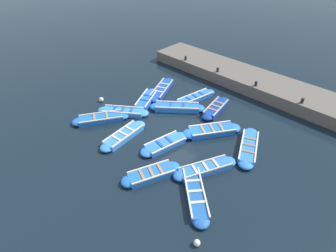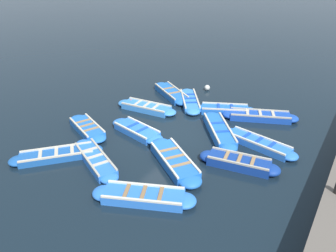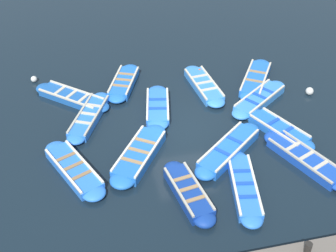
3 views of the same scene
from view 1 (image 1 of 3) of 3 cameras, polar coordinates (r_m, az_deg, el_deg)
ground_plane at (r=16.69m, az=1.14°, el=-0.56°), size 120.00×120.00×0.00m
boat_far_corner at (r=14.05m, az=8.11°, el=-9.13°), size 3.56×2.22×0.37m
boat_centre at (r=16.13m, az=-9.62°, el=-2.05°), size 3.59×1.19×0.37m
boat_mid_row at (r=17.82m, az=-14.38°, el=1.57°), size 3.60×2.69×0.41m
boat_outer_left at (r=12.95m, az=5.95°, el=-14.30°), size 3.10×3.36×0.35m
boat_alongside at (r=18.54m, az=10.37°, el=3.81°), size 3.33×1.31×0.43m
boat_near_quay at (r=19.30m, az=-4.75°, el=5.73°), size 3.30×2.15×0.40m
boat_broadside at (r=15.31m, az=-0.73°, el=-3.96°), size 3.30×1.47×0.37m
boat_tucked at (r=18.33m, az=2.01°, el=4.05°), size 3.06×3.48×0.45m
boat_inner_gap at (r=18.20m, az=-9.79°, el=3.08°), size 2.73×3.34×0.39m
boat_end_of_row at (r=15.78m, az=17.12°, el=-4.42°), size 3.69×2.27×0.39m
boat_outer_right at (r=20.53m, az=-1.37°, el=7.95°), size 3.85×2.29×0.40m
boat_bow_out at (r=16.43m, az=9.51°, el=-1.04°), size 3.61×2.86×0.44m
boat_drifting at (r=13.66m, az=-3.67°, el=-10.40°), size 3.26×1.99×0.38m
boat_stern_in at (r=19.57m, az=5.94°, el=6.09°), size 3.74×1.39×0.37m
quay_wall at (r=22.50m, az=16.13°, el=10.03°), size 3.38×16.73×0.89m
bollard_north at (r=19.59m, az=27.22°, el=4.95°), size 0.20×0.20×0.35m
bollard_mid_north at (r=20.51m, az=18.60°, el=8.73°), size 0.20×0.20×0.35m
bollard_mid_south at (r=21.92m, az=10.75°, el=11.94°), size 0.20×0.20×0.35m
bollard_south at (r=23.73m, az=3.84°, el=14.53°), size 0.20×0.20×0.35m
buoy_orange_near at (r=19.86m, az=-14.32°, el=5.61°), size 0.35×0.35×0.35m
buoy_yellow_far at (r=11.59m, az=6.31°, el=-23.96°), size 0.28×0.28×0.28m
buoy_white_drifting at (r=15.74m, az=-13.19°, el=-3.76°), size 0.31×0.31×0.31m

